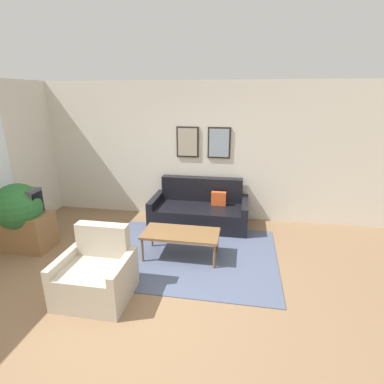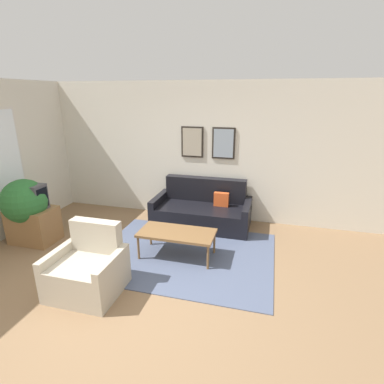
# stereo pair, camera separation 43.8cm
# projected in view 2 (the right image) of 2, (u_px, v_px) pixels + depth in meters

# --- Properties ---
(ground_plane) EXTENTS (16.00, 16.00, 0.00)m
(ground_plane) POSITION_uv_depth(u_px,v_px,m) (125.00, 297.00, 3.79)
(ground_plane) COLOR #846647
(area_rug) EXTENTS (2.77, 2.15, 0.01)m
(area_rug) POSITION_uv_depth(u_px,v_px,m) (185.00, 254.00, 4.79)
(area_rug) COLOR #4C5670
(area_rug) RESTS_ON ground_plane
(wall_back) EXTENTS (8.00, 0.09, 2.70)m
(wall_back) POSITION_uv_depth(u_px,v_px,m) (188.00, 151.00, 6.01)
(wall_back) COLOR beige
(wall_back) RESTS_ON ground_plane
(couch) EXTENTS (1.85, 0.90, 0.88)m
(couch) POSITION_uv_depth(u_px,v_px,m) (202.00, 210.00, 5.82)
(couch) COLOR black
(couch) RESTS_ON ground_plane
(coffee_table) EXTENTS (1.17, 0.57, 0.43)m
(coffee_table) POSITION_uv_depth(u_px,v_px,m) (177.00, 234.00, 4.62)
(coffee_table) COLOR brown
(coffee_table) RESTS_ON ground_plane
(tv_stand) EXTENTS (0.74, 0.52, 0.61)m
(tv_stand) POSITION_uv_depth(u_px,v_px,m) (34.00, 225.00, 5.15)
(tv_stand) COLOR olive
(tv_stand) RESTS_ON ground_plane
(tv) EXTENTS (0.56, 0.28, 0.43)m
(tv) POSITION_uv_depth(u_px,v_px,m) (29.00, 197.00, 4.99)
(tv) COLOR #424247
(tv) RESTS_ON tv_stand
(armchair) EXTENTS (0.86, 0.76, 0.88)m
(armchair) POSITION_uv_depth(u_px,v_px,m) (88.00, 270.00, 3.85)
(armchair) COLOR #B2A893
(armchair) RESTS_ON ground_plane
(potted_plant_tall) EXTENTS (0.74, 0.74, 1.12)m
(potted_plant_tall) POSITION_uv_depth(u_px,v_px,m) (25.00, 202.00, 4.98)
(potted_plant_tall) COLOR beige
(potted_plant_tall) RESTS_ON ground_plane
(potted_plant_by_window) EXTENTS (0.46, 0.46, 0.73)m
(potted_plant_by_window) POSITION_uv_depth(u_px,v_px,m) (36.00, 209.00, 5.50)
(potted_plant_by_window) COLOR beige
(potted_plant_by_window) RESTS_ON ground_plane
(potted_plant_small) EXTENTS (0.38, 0.38, 0.67)m
(potted_plant_small) POSITION_uv_depth(u_px,v_px,m) (24.00, 215.00, 5.26)
(potted_plant_small) COLOR slate
(potted_plant_small) RESTS_ON ground_plane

